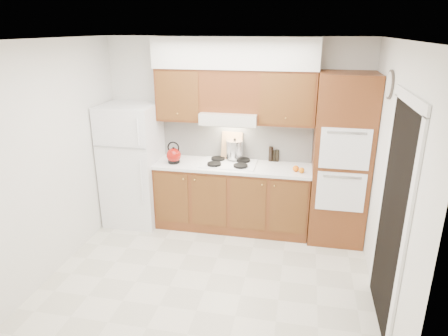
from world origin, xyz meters
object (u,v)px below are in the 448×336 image
at_px(fridge, 133,165).
at_px(kettle, 174,155).
at_px(stock_pot, 235,150).
at_px(oven_cabinet, 341,160).

bearing_deg(fridge, kettle, -3.82).
xyz_separation_m(kettle, stock_pot, (0.79, 0.29, 0.04)).
relative_size(fridge, oven_cabinet, 0.78).
relative_size(oven_cabinet, stock_pot, 8.85).
distance_m(oven_cabinet, kettle, 2.22).
bearing_deg(oven_cabinet, stock_pot, 171.30).
bearing_deg(kettle, oven_cabinet, -18.42).
bearing_deg(oven_cabinet, fridge, -179.30).
bearing_deg(fridge, stock_pot, 10.04).
relative_size(kettle, stock_pot, 0.81).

